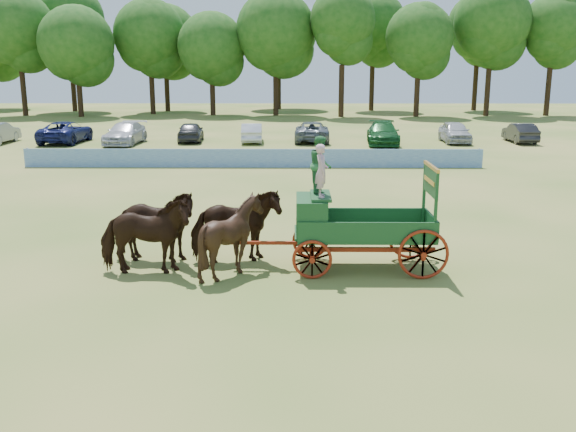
{
  "coord_description": "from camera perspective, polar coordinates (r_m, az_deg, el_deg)",
  "views": [
    {
      "loc": [
        1.32,
        -18.06,
        5.69
      ],
      "look_at": [
        1.15,
        0.49,
        1.3
      ],
      "focal_mm": 40.0,
      "sensor_mm": 36.0,
      "label": 1
    }
  ],
  "objects": [
    {
      "name": "horse_wheel_right",
      "position": [
        18.75,
        -4.69,
        -0.93
      ],
      "size": [
        2.77,
        1.69,
        2.18
      ],
      "primitive_type": "imported",
      "rotation": [
        0.0,
        0.0,
        1.78
      ],
      "color": "black",
      "rests_on": "ground"
    },
    {
      "name": "horse_wheel_left",
      "position": [
        17.69,
        -5.0,
        -1.8
      ],
      "size": [
        2.26,
        2.08,
        2.19
      ],
      "primitive_type": "imported",
      "rotation": [
        0.0,
        0.0,
        1.74
      ],
      "color": "black",
      "rests_on": "ground"
    },
    {
      "name": "farm_dray",
      "position": [
        18.09,
        4.51,
        0.33
      ],
      "size": [
        5.99,
        2.0,
        3.75
      ],
      "color": "#9D230F",
      "rests_on": "ground"
    },
    {
      "name": "sponsor_banner",
      "position": [
        36.5,
        -3.15,
        5.15
      ],
      "size": [
        26.0,
        0.08,
        1.05
      ],
      "primitive_type": "cube",
      "color": "#1D54A2",
      "rests_on": "ground"
    },
    {
      "name": "horse_lead_right",
      "position": [
        19.12,
        -11.87,
        -0.9
      ],
      "size": [
        2.67,
        1.39,
        2.18
      ],
      "primitive_type": "imported",
      "rotation": [
        0.0,
        0.0,
        1.49
      ],
      "color": "black",
      "rests_on": "ground"
    },
    {
      "name": "horse_lead_left",
      "position": [
        18.08,
        -12.6,
        -1.75
      ],
      "size": [
        2.63,
        1.29,
        2.18
      ],
      "primitive_type": "imported",
      "rotation": [
        0.0,
        0.0,
        1.62
      ],
      "color": "black",
      "rests_on": "ground"
    },
    {
      "name": "treeline",
      "position": [
        78.29,
        -6.1,
        15.96
      ],
      "size": [
        90.42,
        22.89,
        15.44
      ],
      "color": "#382314",
      "rests_on": "ground"
    },
    {
      "name": "ground",
      "position": [
        18.98,
        -3.51,
        -4.16
      ],
      "size": [
        160.0,
        160.0,
        0.0
      ],
      "primitive_type": "plane",
      "color": "#A58D4A",
      "rests_on": "ground"
    },
    {
      "name": "parked_cars",
      "position": [
        48.39,
        -6.74,
        7.38
      ],
      "size": [
        46.32,
        7.25,
        1.6
      ],
      "color": "silver",
      "rests_on": "ground"
    }
  ]
}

